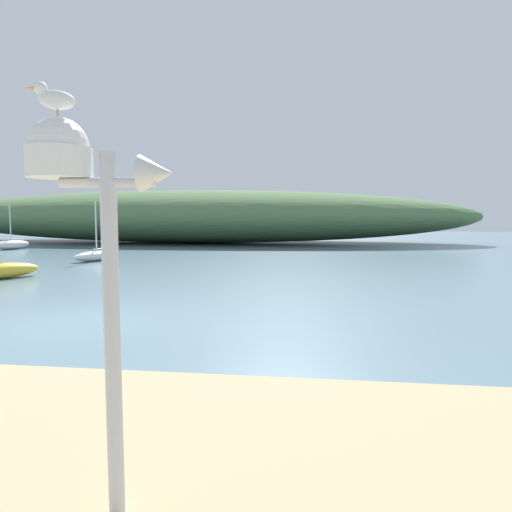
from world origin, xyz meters
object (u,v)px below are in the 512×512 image
(seagull_on_radar, at_px, (54,98))
(sailboat_off_point, at_px, (11,245))
(mast_structure, at_px, (80,196))
(sailboat_centre_water, at_px, (97,255))

(seagull_on_radar, height_order, sailboat_off_point, seagull_on_radar)
(mast_structure, height_order, seagull_on_radar, seagull_on_radar)
(mast_structure, bearing_deg, sailboat_off_point, 126.23)
(mast_structure, distance_m, seagull_on_radar, 0.71)
(seagull_on_radar, bearing_deg, mast_structure, 3.49)
(mast_structure, xyz_separation_m, sailboat_off_point, (-19.70, 26.89, -2.25))
(sailboat_off_point, distance_m, sailboat_centre_water, 12.04)
(mast_structure, bearing_deg, seagull_on_radar, -176.51)
(seagull_on_radar, distance_m, sailboat_off_point, 33.37)
(sailboat_centre_water, bearing_deg, sailboat_off_point, 144.87)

